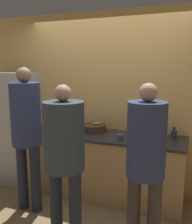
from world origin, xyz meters
name	(u,v)px	position (x,y,z in m)	size (l,w,h in m)	color
ground_plane	(92,207)	(0.00, 0.00, 0.00)	(14.00, 14.00, 0.00)	#8C704C
wall_back	(110,102)	(0.00, 0.73, 1.30)	(5.20, 0.06, 2.60)	#E0B266
counter	(102,164)	(0.00, 0.39, 0.45)	(2.27, 0.71, 0.90)	tan
refrigerator	(14,127)	(-1.51, 0.39, 0.87)	(0.68, 0.67, 1.73)	#B7B7BC
person_left	(26,127)	(-0.73, -0.32, 1.10)	(0.36, 0.36, 1.81)	#232838
person_center	(64,148)	(-0.03, -0.65, 1.02)	(0.41, 0.41, 1.65)	#232838
person_right	(146,155)	(0.77, -0.54, 1.01)	(0.36, 0.36, 1.68)	#38332D
fruit_bowl	(94,128)	(-0.15, 0.48, 0.95)	(0.34, 0.34, 0.14)	#4C3323
utensil_crock	(148,131)	(0.62, 0.47, 0.97)	(0.12, 0.12, 0.29)	#ADA393
bottle_dark	(174,134)	(0.95, 0.50, 0.96)	(0.08, 0.08, 0.15)	#333338
bottle_clear	(76,125)	(-0.40, 0.40, 0.99)	(0.06, 0.06, 0.24)	silver
cup_blue	(120,137)	(0.32, 0.18, 0.94)	(0.08, 0.08, 0.08)	#335184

